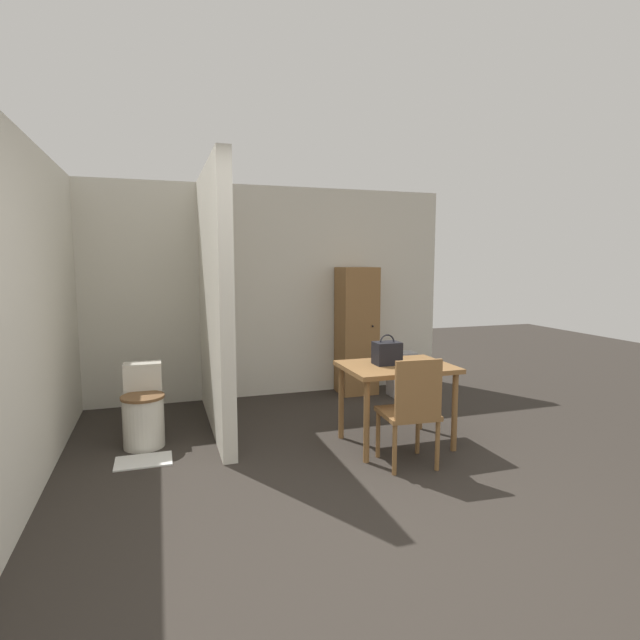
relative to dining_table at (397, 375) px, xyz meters
The scene contains 11 objects.
ground_plane 1.75m from the dining_table, 123.09° to the right, with size 16.00×16.00×0.00m, color #2D2823.
wall_back 2.30m from the dining_table, 113.79° to the left, with size 4.82×0.12×2.50m.
wall_left 2.95m from the dining_table, behind, with size 0.12×4.33×2.50m.
partition_wall 1.87m from the dining_table, 146.11° to the left, with size 0.12×1.96×2.50m.
dining_table is the anchor object (origin of this frame).
wooden_chair 0.53m from the dining_table, 103.10° to the right, with size 0.45×0.45×0.89m.
toilet 2.26m from the dining_table, 162.29° to the left, with size 0.37×0.52×0.70m.
handbag 0.21m from the dining_table, 150.55° to the left, with size 0.23×0.17×0.27m.
wooden_cabinet 1.78m from the dining_table, 79.31° to the left, with size 0.45×0.42×1.55m.
bath_mat 2.24m from the dining_table, behind, with size 0.45×0.30×0.01m.
space_heater 1.70m from the dining_table, 60.95° to the left, with size 0.31×0.22×0.53m.
Camera 1 is at (-1.07, -2.51, 1.63)m, focal length 28.00 mm.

